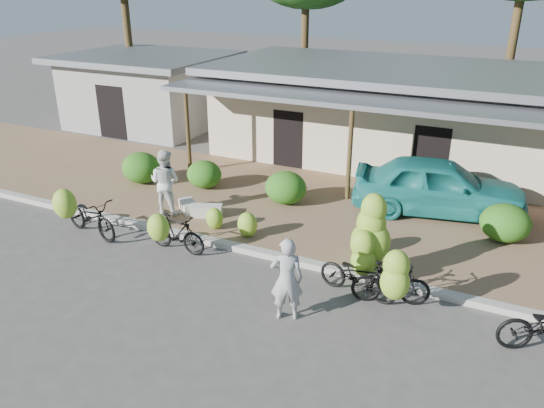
# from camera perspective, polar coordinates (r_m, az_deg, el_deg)

# --- Properties ---
(ground) EXTENTS (100.00, 100.00, 0.00)m
(ground) POSITION_cam_1_polar(r_m,az_deg,el_deg) (11.12, -1.90, -10.95)
(ground) COLOR #4A4745
(ground) RESTS_ON ground
(sidewalk) EXTENTS (60.00, 6.00, 0.12)m
(sidewalk) POSITION_cam_1_polar(r_m,az_deg,el_deg) (15.15, 6.77, -1.05)
(sidewalk) COLOR #855E47
(sidewalk) RESTS_ON ground
(curb) EXTENTS (60.00, 0.25, 0.15)m
(curb) POSITION_cam_1_polar(r_m,az_deg,el_deg) (12.62, 2.27, -6.06)
(curb) COLOR #A8A399
(curb) RESTS_ON ground
(shop_main) EXTENTS (13.00, 8.50, 3.35)m
(shop_main) POSITION_cam_1_polar(r_m,az_deg,el_deg) (20.07, 12.65, 9.64)
(shop_main) COLOR beige
(shop_main) RESTS_ON ground
(shop_grey) EXTENTS (7.00, 6.00, 3.15)m
(shop_grey) POSITION_cam_1_polar(r_m,az_deg,el_deg) (24.92, -13.21, 11.92)
(shop_grey) COLOR gray
(shop_grey) RESTS_ON ground
(hedge_0) EXTENTS (1.27, 1.15, 0.99)m
(hedge_0) POSITION_cam_1_polar(r_m,az_deg,el_deg) (17.54, -13.88, 3.80)
(hedge_0) COLOR #205814
(hedge_0) RESTS_ON sidewalk
(hedge_1) EXTENTS (1.12, 1.00, 0.87)m
(hedge_1) POSITION_cam_1_polar(r_m,az_deg,el_deg) (16.77, -7.30, 3.18)
(hedge_1) COLOR #205814
(hedge_1) RESTS_ON sidewalk
(hedge_2) EXTENTS (1.23, 1.11, 0.96)m
(hedge_2) POSITION_cam_1_polar(r_m,az_deg,el_deg) (15.44, 1.49, 1.77)
(hedge_2) COLOR #205814
(hedge_2) RESTS_ON sidewalk
(hedge_3) EXTENTS (1.17, 1.05, 0.91)m
(hedge_3) POSITION_cam_1_polar(r_m,az_deg,el_deg) (15.42, 13.56, 0.96)
(hedge_3) COLOR #205814
(hedge_3) RESTS_ON sidewalk
(hedge_4) EXTENTS (1.23, 1.11, 0.96)m
(hedge_4) POSITION_cam_1_polar(r_m,az_deg,el_deg) (14.45, 23.80, -1.87)
(hedge_4) COLOR #205814
(hedge_4) RESTS_ON sidewalk
(bike_far_left) EXTENTS (2.10, 1.46, 1.50)m
(bike_far_left) POSITION_cam_1_polar(r_m,az_deg,el_deg) (14.45, -19.27, -1.10)
(bike_far_left) COLOR black
(bike_far_left) RESTS_ON ground
(bike_left) EXTENTS (1.62, 1.14, 1.26)m
(bike_left) POSITION_cam_1_polar(r_m,az_deg,el_deg) (13.05, -10.58, -3.00)
(bike_left) COLOR black
(bike_left) RESTS_ON ground
(bike_center) EXTENTS (1.84, 1.29, 2.14)m
(bike_center) POSITION_cam_1_polar(r_m,az_deg,el_deg) (11.43, 9.98, -5.35)
(bike_center) COLOR black
(bike_center) RESTS_ON ground
(bike_right) EXTENTS (1.67, 1.32, 1.56)m
(bike_right) POSITION_cam_1_polar(r_m,az_deg,el_deg) (10.96, 12.82, -8.05)
(bike_right) COLOR black
(bike_right) RESTS_ON ground
(loose_banana_a) EXTENTS (0.47, 0.40, 0.59)m
(loose_banana_a) POSITION_cam_1_polar(r_m,az_deg,el_deg) (14.00, -6.21, -1.54)
(loose_banana_a) COLOR #93C030
(loose_banana_a) RESTS_ON sidewalk
(loose_banana_b) EXTENTS (0.53, 0.45, 0.66)m
(loose_banana_b) POSITION_cam_1_polar(r_m,az_deg,el_deg) (13.51, -2.67, -2.21)
(loose_banana_b) COLOR #93C030
(loose_banana_b) RESTS_ON sidewalk
(loose_banana_c) EXTENTS (0.58, 0.49, 0.72)m
(loose_banana_c) POSITION_cam_1_polar(r_m,az_deg,el_deg) (12.86, 9.75, -3.77)
(loose_banana_c) COLOR #93C030
(loose_banana_c) RESTS_ON sidewalk
(sack_near) EXTENTS (0.94, 0.70, 0.30)m
(sack_near) POSITION_cam_1_polar(r_m,az_deg,el_deg) (14.83, -7.05, -0.72)
(sack_near) COLOR silver
(sack_near) RESTS_ON sidewalk
(sack_far) EXTENTS (0.81, 0.78, 0.28)m
(sack_far) POSITION_cam_1_polar(r_m,az_deg,el_deg) (15.21, -8.99, -0.26)
(sack_far) COLOR silver
(sack_far) RESTS_ON sidewalk
(vendor) EXTENTS (0.76, 0.64, 1.76)m
(vendor) POSITION_cam_1_polar(r_m,az_deg,el_deg) (10.33, 1.60, -8.08)
(vendor) COLOR #999999
(vendor) RESTS_ON ground
(bystander) EXTENTS (0.95, 0.77, 1.83)m
(bystander) POSITION_cam_1_polar(r_m,az_deg,el_deg) (14.96, -11.42, 2.36)
(bystander) COLOR silver
(bystander) RESTS_ON sidewalk
(teal_van) EXTENTS (4.94, 2.74, 1.59)m
(teal_van) POSITION_cam_1_polar(r_m,az_deg,el_deg) (15.40, 17.49, 1.85)
(teal_van) COLOR #1C7F7A
(teal_van) RESTS_ON sidewalk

